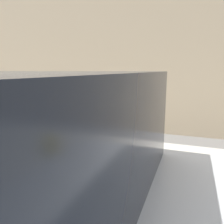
# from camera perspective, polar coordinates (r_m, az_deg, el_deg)

# --- Properties ---
(sidewalk) EXTENTS (24.00, 2.80, 0.14)m
(sidewalk) POSITION_cam_1_polar(r_m,az_deg,el_deg) (4.22, 0.01, -13.54)
(sidewalk) COLOR #BCB7AD
(sidewalk) RESTS_ON ground_plane
(building_facade) EXTENTS (24.00, 0.30, 5.97)m
(building_facade) POSITION_cam_1_polar(r_m,az_deg,el_deg) (6.62, 8.71, 20.93)
(building_facade) COLOR tan
(building_facade) RESTS_ON ground_plane
(parking_meter) EXTENTS (0.19, 0.14, 1.49)m
(parking_meter) POSITION_cam_1_polar(r_m,az_deg,el_deg) (2.93, -0.00, -1.79)
(parking_meter) COLOR #2D2D30
(parking_meter) RESTS_ON sidewalk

